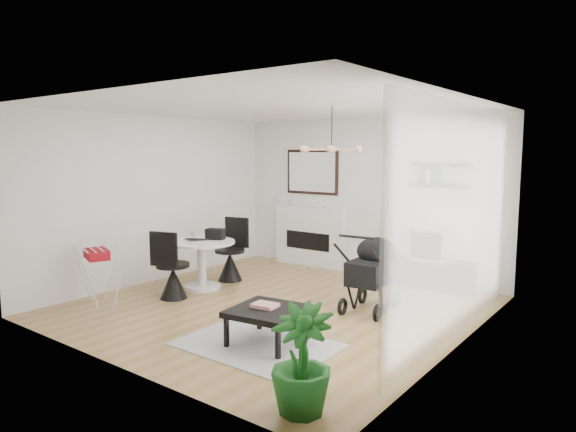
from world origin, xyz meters
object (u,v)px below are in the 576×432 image
Objects in this scene: stroller at (372,276)px; tv_console at (434,274)px; fireplace at (310,229)px; dining_table at (202,257)px; crt_tv at (432,243)px; drying_rack at (101,275)px; potted_plant at (301,360)px; coffee_table at (268,312)px.

tv_console is at bearing 77.48° from stroller.
fireplace reaches higher than dining_table.
dining_table is at bearing -141.30° from crt_tv.
crt_tv is 4.94m from drying_rack.
stroller is 2.93m from potted_plant.
potted_plant is at bearing -32.15° from dining_table.
drying_rack is at bearing -109.54° from dining_table.
fireplace reaches higher than drying_rack.
fireplace is 4.03m from coffee_table.
tv_console is 1.39× the size of coffee_table.
coffee_table is 1.56m from potted_plant.
crt_tv is at bearing 79.28° from stroller.
fireplace is 2.42m from crt_tv.
crt_tv is at bearing 38.70° from dining_table.
fireplace is 2.09× the size of dining_table.
stroller reaches higher than drying_rack.
crt_tv is at bearing 98.58° from potted_plant.
dining_table is (-2.80, -2.24, -0.21)m from crt_tv.
fireplace reaches higher than potted_plant.
tv_console is at bearing 68.73° from drying_rack.
drying_rack is (-0.50, -1.42, -0.07)m from dining_table.
drying_rack is 0.74× the size of stroller.
crt_tv is 0.70× the size of coffee_table.
fireplace is at bearing 80.82° from dining_table.
potted_plant is (1.19, -1.02, 0.09)m from coffee_table.
tv_console is at bearing 3.62° from crt_tv.
drying_rack is at bearing 169.22° from potted_plant.
fireplace is at bearing 176.58° from crt_tv.
coffee_table is at bearing 139.40° from potted_plant.
fireplace is at bearing 176.73° from tv_console.
dining_table is 0.94× the size of stroller.
drying_rack is 0.95× the size of coffee_table.
drying_rack is 4.04m from potted_plant.
fireplace is at bearing 98.03° from drying_rack.
stroller is (2.23, -1.76, -0.21)m from fireplace.
crt_tv is 3.59m from dining_table.
dining_table is 4.09m from potted_plant.
coffee_table is (1.89, -3.54, -0.33)m from fireplace.
crt_tv is 4.47m from potted_plant.
crt_tv is (2.41, -0.14, 0.02)m from fireplace.
drying_rack is (-3.35, -3.66, 0.20)m from tv_console.
fireplace is 2.40× the size of potted_plant.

